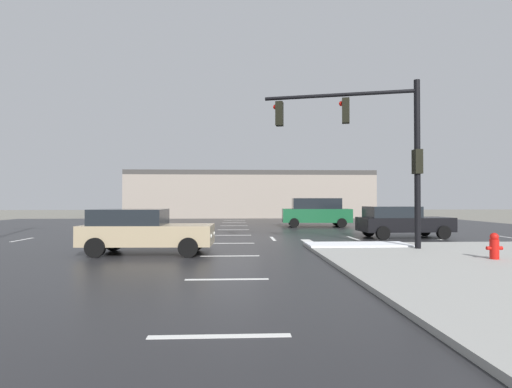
{
  "coord_description": "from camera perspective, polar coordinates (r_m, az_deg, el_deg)",
  "views": [
    {
      "loc": [
        0.24,
        -19.61,
        1.92
      ],
      "look_at": [
        1.58,
        8.63,
        2.35
      ],
      "focal_mm": 28.06,
      "sensor_mm": 36.0,
      "label": 1
    }
  ],
  "objects": [
    {
      "name": "road_asphalt",
      "position": [
        19.7,
        -3.42,
        -6.43
      ],
      "size": [
        44.0,
        44.0,
        0.02
      ],
      "primitive_type": "cube",
      "color": "#232326",
      "rests_on": "ground_plane"
    },
    {
      "name": "lane_markings",
      "position": [
        18.35,
        0.31,
        -6.8
      ],
      "size": [
        36.15,
        36.15,
        0.01
      ],
      "color": "silver",
      "rests_on": "road_asphalt"
    },
    {
      "name": "sedan_tan",
      "position": [
        14.69,
        -15.73,
        -5.0
      ],
      "size": [
        4.58,
        2.13,
        1.58
      ],
      "rotation": [
        0.0,
        0.0,
        -0.03
      ],
      "color": "tan",
      "rests_on": "road_asphalt"
    },
    {
      "name": "fire_hydrant",
      "position": [
        14.12,
        30.84,
        -6.37
      ],
      "size": [
        0.48,
        0.26,
        0.79
      ],
      "color": "red",
      "rests_on": "sidewalk_corner"
    },
    {
      "name": "ground_plane",
      "position": [
        19.7,
        -3.42,
        -6.46
      ],
      "size": [
        120.0,
        120.0,
        0.0
      ],
      "primitive_type": "plane",
      "color": "slate"
    },
    {
      "name": "snow_strip_curbside",
      "position": [
        16.41,
        14.27,
        -6.97
      ],
      "size": [
        4.0,
        1.6,
        0.06
      ],
      "primitive_type": "cube",
      "color": "white",
      "rests_on": "sidewalk_corner"
    },
    {
      "name": "strip_building_background",
      "position": [
        45.22,
        -0.83,
        -0.1
      ],
      "size": [
        26.31,
        8.0,
        5.05
      ],
      "color": "gray",
      "rests_on": "ground_plane"
    },
    {
      "name": "sedan_black",
      "position": [
        21.43,
        19.99,
        -3.67
      ],
      "size": [
        4.61,
        2.22,
        1.58
      ],
      "rotation": [
        0.0,
        0.0,
        0.05
      ],
      "color": "black",
      "rests_on": "road_asphalt"
    },
    {
      "name": "suv_green",
      "position": [
        28.79,
        8.58,
        -2.51
      ],
      "size": [
        4.94,
        2.44,
        2.03
      ],
      "rotation": [
        0.0,
        0.0,
        -0.07
      ],
      "color": "#195933",
      "rests_on": "road_asphalt"
    },
    {
      "name": "traffic_signal_mast",
      "position": [
        15.89,
        16.31,
        7.82
      ],
      "size": [
        5.68,
        1.74,
        6.24
      ],
      "rotation": [
        0.0,
        0.0,
        2.88
      ],
      "color": "black",
      "rests_on": "sidewalk_corner"
    }
  ]
}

